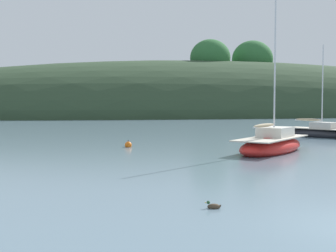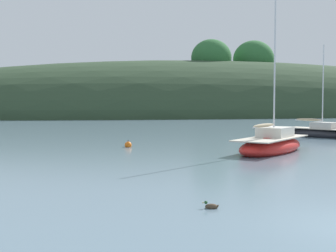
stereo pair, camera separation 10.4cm
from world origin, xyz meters
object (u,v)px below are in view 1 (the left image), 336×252
(sailboat_navy_dinghy, at_px, (319,132))
(mooring_buoy_inner, at_px, (128,145))
(duck_lead, at_px, (214,206))
(sailboat_red_portside, at_px, (272,145))

(sailboat_navy_dinghy, relative_size, mooring_buoy_inner, 13.93)
(sailboat_navy_dinghy, distance_m, duck_lead, 26.19)
(sailboat_red_portside, bearing_deg, sailboat_navy_dinghy, 46.45)
(sailboat_red_portside, bearing_deg, mooring_buoy_inner, 148.63)
(duck_lead, bearing_deg, mooring_buoy_inner, 89.90)
(mooring_buoy_inner, height_order, duck_lead, mooring_buoy_inner)
(sailboat_red_portside, height_order, duck_lead, sailboat_red_portside)
(mooring_buoy_inner, xyz_separation_m, duck_lead, (-0.03, -16.21, -0.07))
(sailboat_red_portside, bearing_deg, duck_lead, -122.59)
(sailboat_red_portside, relative_size, duck_lead, 21.85)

